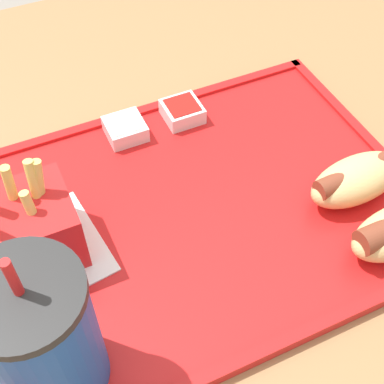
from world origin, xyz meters
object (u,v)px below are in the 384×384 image
(soda_cup, at_px, (43,338))
(sauce_cup_mayo, at_px, (125,128))
(hot_dog_near, at_px, (357,179))
(sauce_cup_ketchup, at_px, (182,111))
(fries_carton, at_px, (22,231))

(soda_cup, distance_m, sauce_cup_mayo, 0.29)
(soda_cup, xyz_separation_m, hot_dog_near, (-0.34, -0.06, -0.05))
(sauce_cup_mayo, xyz_separation_m, sauce_cup_ketchup, (-0.07, 0.00, 0.00))
(soda_cup, distance_m, sauce_cup_ketchup, 0.34)
(hot_dog_near, distance_m, fries_carton, 0.34)
(soda_cup, xyz_separation_m, fries_carton, (-0.01, -0.13, -0.03))
(fries_carton, xyz_separation_m, sauce_cup_ketchup, (-0.21, -0.12, -0.03))
(sauce_cup_ketchup, bearing_deg, soda_cup, 47.89)
(soda_cup, height_order, fries_carton, soda_cup)
(soda_cup, relative_size, sauce_cup_ketchup, 3.97)
(sauce_cup_mayo, distance_m, sauce_cup_ketchup, 0.07)
(sauce_cup_ketchup, bearing_deg, hot_dog_near, 122.05)
(fries_carton, xyz_separation_m, sauce_cup_mayo, (-0.14, -0.12, -0.03))
(fries_carton, distance_m, sauce_cup_ketchup, 0.24)
(sauce_cup_ketchup, bearing_deg, fries_carton, 28.52)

